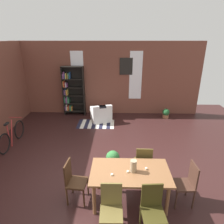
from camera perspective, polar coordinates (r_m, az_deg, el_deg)
ground_plane at (r=5.22m, az=-4.26°, el=-18.63°), size 11.89×11.89×0.00m
back_wall_brick at (r=8.82m, az=-1.57°, el=9.71°), size 8.33×0.12×3.22m
window_pane_0 at (r=8.88m, az=-10.04°, el=10.54°), size 0.55×0.02×2.10m
window_pane_1 at (r=8.74m, az=6.96°, el=10.54°), size 0.55×0.02×2.10m
dining_table at (r=4.22m, az=5.34°, el=-17.95°), size 1.63×0.91×0.77m
vase_on_table at (r=4.09m, az=6.31°, el=-15.49°), size 0.13×0.13×0.26m
tealight_candle_0 at (r=4.23m, az=10.00°, el=-16.09°), size 0.04×0.04×0.04m
tealight_candle_1 at (r=4.03m, az=-0.08°, el=-17.94°), size 0.04×0.04×0.03m
tealight_candle_2 at (r=4.12m, az=4.66°, el=-17.06°), size 0.04×0.04×0.03m
dining_chair_near_left at (r=3.82m, az=-0.21°, el=-26.30°), size 0.41×0.41×0.95m
dining_chair_far_right at (r=4.90m, az=9.18°, el=-14.36°), size 0.41×0.41×0.95m
dining_chair_head_left at (r=4.41m, az=-11.23°, el=-19.04°), size 0.43×0.43×0.95m
dining_chair_near_right at (r=3.87m, az=11.84°, el=-26.04°), size 0.43×0.43×0.95m
dining_chair_head_right at (r=4.56m, az=21.18°, el=-18.73°), size 0.42×0.42×0.95m
bookshelf_tall at (r=8.91m, az=-11.66°, el=5.96°), size 0.96×0.31×2.20m
armchair_white at (r=8.29m, az=-3.22°, el=-0.67°), size 1.01×1.01×0.75m
bicycle_second at (r=7.20m, az=-27.32°, el=-6.17°), size 0.44×1.65×0.88m
potted_plant_by_shelf at (r=8.90m, az=15.55°, el=-0.32°), size 0.31×0.31×0.42m
potted_plant_corner at (r=5.39m, az=0.23°, el=-13.58°), size 0.37×0.37×0.50m
striped_rug at (r=8.06m, az=-4.76°, el=-3.50°), size 1.50×0.93×0.01m
framed_picture at (r=8.65m, az=4.16°, el=13.24°), size 0.56×0.03×0.72m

